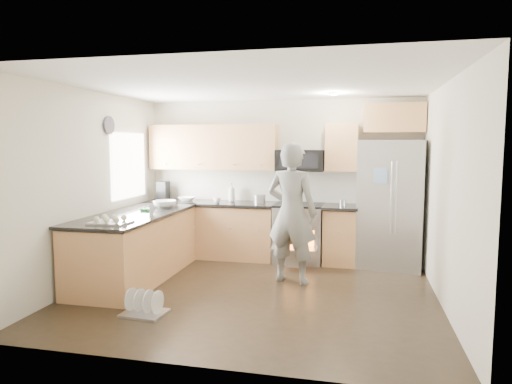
% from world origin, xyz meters
% --- Properties ---
extents(ground, '(4.50, 4.50, 0.00)m').
position_xyz_m(ground, '(0.00, 0.00, 0.00)').
color(ground, black).
rests_on(ground, ground).
extents(room_shell, '(4.54, 4.04, 2.62)m').
position_xyz_m(room_shell, '(-0.04, 0.02, 1.67)').
color(room_shell, beige).
rests_on(room_shell, ground).
extents(back_cabinet_run, '(4.45, 0.64, 2.50)m').
position_xyz_m(back_cabinet_run, '(-0.58, 1.75, 0.96)').
color(back_cabinet_run, '#B78149').
rests_on(back_cabinet_run, ground).
extents(peninsula, '(0.96, 2.36, 1.03)m').
position_xyz_m(peninsula, '(-1.75, 0.25, 0.47)').
color(peninsula, '#B78149').
rests_on(peninsula, ground).
extents(stove_range, '(0.76, 0.97, 1.79)m').
position_xyz_m(stove_range, '(0.35, 1.69, 0.68)').
color(stove_range, '#B7B7BC').
rests_on(stove_range, ground).
extents(refrigerator, '(1.06, 0.88, 1.94)m').
position_xyz_m(refrigerator, '(1.77, 1.70, 0.97)').
color(refrigerator, '#B7B7BC').
rests_on(refrigerator, ground).
extents(person, '(0.78, 0.60, 1.91)m').
position_xyz_m(person, '(0.40, 0.57, 0.95)').
color(person, gray).
rests_on(person, ground).
extents(dish_rack, '(0.49, 0.41, 0.29)m').
position_xyz_m(dish_rack, '(-1.02, -0.99, 0.08)').
color(dish_rack, '#B7B7BC').
rests_on(dish_rack, ground).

